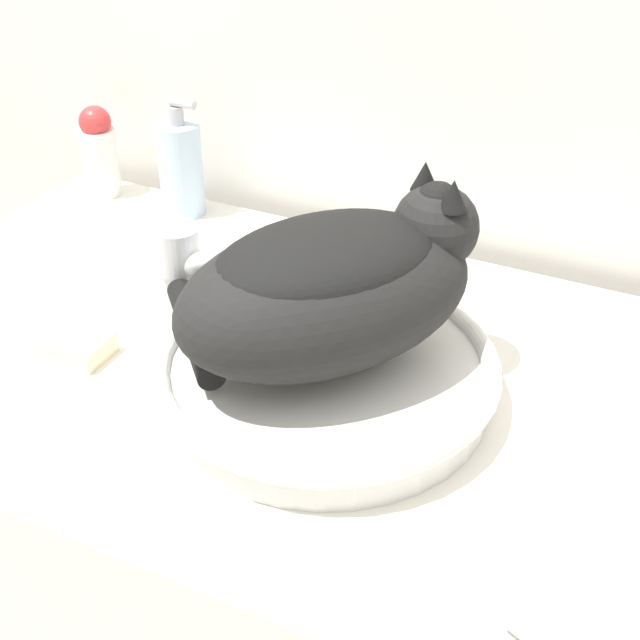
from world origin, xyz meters
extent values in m
cylinder|color=silver|center=(-0.04, 0.27, 0.86)|extent=(0.33, 0.33, 0.04)
torus|color=silver|center=(-0.04, 0.27, 0.88)|extent=(0.35, 0.35, 0.02)
ellipsoid|color=black|center=(-0.04, 0.27, 0.96)|extent=(0.33, 0.35, 0.14)
ellipsoid|color=black|center=(-0.04, 0.27, 1.00)|extent=(0.25, 0.27, 0.06)
sphere|color=black|center=(0.03, 0.37, 1.01)|extent=(0.09, 0.09, 0.09)
sphere|color=black|center=(0.03, 0.37, 1.03)|extent=(0.05, 0.05, 0.05)
cone|color=black|center=(0.05, 0.35, 1.05)|extent=(0.03, 0.03, 0.03)
cone|color=black|center=(0.01, 0.38, 1.05)|extent=(0.03, 0.03, 0.03)
cylinder|color=black|center=(-0.17, 0.23, 0.91)|extent=(0.14, 0.14, 0.03)
cylinder|color=silver|center=(-0.25, 0.32, 0.88)|extent=(0.04, 0.04, 0.07)
cylinder|color=silver|center=(-0.19, 0.31, 0.95)|extent=(0.13, 0.05, 0.09)
cylinder|color=silver|center=(-0.25, 0.32, 0.94)|extent=(0.05, 0.05, 0.05)
cylinder|color=white|center=(-0.55, 0.56, 0.89)|extent=(0.05, 0.05, 0.10)
sphere|color=red|center=(-0.55, 0.56, 0.95)|extent=(0.05, 0.05, 0.05)
cylinder|color=silver|center=(-0.41, 0.56, 0.91)|extent=(0.06, 0.06, 0.13)
cylinder|color=#B7B7BC|center=(-0.41, 0.56, 0.99)|extent=(0.02, 0.02, 0.02)
cylinder|color=#B7B7BC|center=(-0.39, 0.56, 1.00)|extent=(0.04, 0.01, 0.01)
cube|color=beige|center=(-0.33, 0.22, 0.85)|extent=(0.08, 0.05, 0.02)
camera|label=1|loc=(0.26, -0.38, 1.42)|focal=50.00mm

